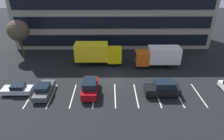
% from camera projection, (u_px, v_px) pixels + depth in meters
% --- Properties ---
extents(ground_plane, '(120.00, 120.00, 0.00)m').
position_uv_depth(ground_plane, '(114.00, 80.00, 28.94)').
color(ground_plane, black).
extents(office_building, '(40.00, 10.92, 18.00)m').
position_uv_depth(office_building, '(113.00, 0.00, 40.57)').
color(office_building, gray).
rests_on(office_building, ground_plane).
extents(lot_markings, '(22.54, 5.40, 0.01)m').
position_uv_depth(lot_markings, '(115.00, 95.00, 25.58)').
color(lot_markings, silver).
rests_on(lot_markings, ground_plane).
extents(box_truck_orange, '(7.46, 2.47, 3.46)m').
position_uv_depth(box_truck_orange, '(158.00, 56.00, 32.30)').
color(box_truck_orange, '#D85914').
rests_on(box_truck_orange, ground_plane).
extents(box_truck_yellow_all, '(8.08, 2.68, 3.75)m').
position_uv_depth(box_truck_yellow_all, '(97.00, 53.00, 33.06)').
color(box_truck_yellow_all, yellow).
rests_on(box_truck_yellow_all, ground_plane).
extents(sedan_silver, '(3.91, 1.64, 1.40)m').
position_uv_depth(sedan_silver, '(17.00, 89.00, 25.67)').
color(sedan_silver, silver).
rests_on(sedan_silver, ground_plane).
extents(suv_black, '(4.56, 1.93, 2.06)m').
position_uv_depth(suv_black, '(162.00, 88.00, 25.25)').
color(suv_black, black).
rests_on(suv_black, ground_plane).
extents(sedan_charcoal, '(1.85, 4.42, 1.58)m').
position_uv_depth(sedan_charcoal, '(44.00, 90.00, 25.40)').
color(sedan_charcoal, '#474C51').
rests_on(sedan_charcoal, ground_plane).
extents(suv_maroon, '(1.98, 4.67, 2.11)m').
position_uv_depth(suv_maroon, '(90.00, 87.00, 25.51)').
color(suv_maroon, maroon).
rests_on(suv_maroon, ground_plane).
extents(bare_tree, '(3.76, 3.76, 7.05)m').
position_uv_depth(bare_tree, '(18.00, 31.00, 34.16)').
color(bare_tree, '#473323').
rests_on(bare_tree, ground_plane).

